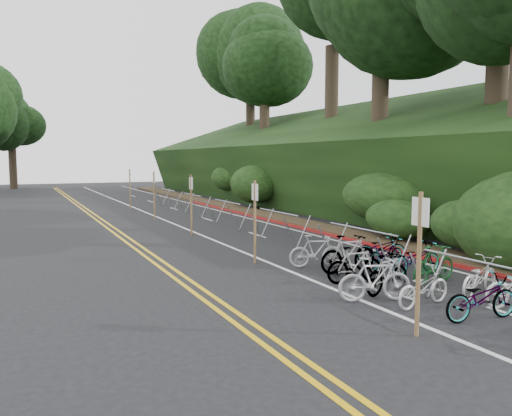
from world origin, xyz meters
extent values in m
plane|color=black|center=(0.00, 0.00, 0.00)|extent=(120.00, 120.00, 0.00)
cube|color=gold|center=(-2.15, 10.00, 0.00)|extent=(0.12, 80.00, 0.01)
cube|color=gold|center=(-1.85, 10.00, 0.00)|extent=(0.12, 80.00, 0.01)
cube|color=silver|center=(1.00, 10.00, 0.00)|extent=(0.12, 80.00, 0.01)
cube|color=silver|center=(5.20, 10.00, 0.00)|extent=(0.12, 80.00, 0.01)
cube|color=silver|center=(3.10, 4.00, 0.00)|extent=(0.10, 1.60, 0.01)
cube|color=silver|center=(3.10, 10.00, 0.00)|extent=(0.10, 1.60, 0.01)
cube|color=silver|center=(3.10, 16.00, 0.00)|extent=(0.10, 1.60, 0.01)
cube|color=silver|center=(3.10, 22.00, 0.00)|extent=(0.10, 1.60, 0.01)
cube|color=silver|center=(3.10, 28.00, 0.00)|extent=(0.10, 1.60, 0.01)
cube|color=silver|center=(3.10, 34.00, 0.00)|extent=(0.10, 1.60, 0.01)
cube|color=maroon|center=(5.70, 12.00, 0.05)|extent=(0.25, 28.00, 0.10)
cube|color=black|center=(13.50, 22.00, 2.80)|extent=(12.32, 44.00, 9.11)
cube|color=#382819|center=(6.40, 22.00, 0.08)|extent=(1.40, 44.00, 0.16)
ellipsoid|color=#284C19|center=(7.20, 3.00, 1.04)|extent=(2.00, 2.80, 1.60)
ellipsoid|color=#284C19|center=(8.00, 8.00, 1.55)|extent=(2.60, 3.64, 2.08)
ellipsoid|color=#284C19|center=(9.20, 14.00, 1.99)|extent=(2.20, 3.08, 1.76)
ellipsoid|color=#284C19|center=(7.80, 20.00, 1.56)|extent=(3.00, 4.20, 2.40)
ellipsoid|color=#284C19|center=(8.50, 26.00, 1.73)|extent=(2.40, 3.36, 1.92)
ellipsoid|color=#284C19|center=(9.80, 30.00, 2.41)|extent=(2.80, 3.92, 2.24)
ellipsoid|color=#284C19|center=(7.00, 6.00, 0.90)|extent=(1.80, 2.52, 1.44)
ellipsoid|color=#284C19|center=(10.00, 18.00, 2.60)|extent=(3.20, 4.48, 2.56)
cylinder|color=#2D2319|center=(12.00, 6.00, 6.28)|extent=(0.87, 0.87, 6.97)
cylinder|color=#2D2319|center=(11.00, 12.00, 5.76)|extent=(0.85, 0.85, 6.53)
cylinder|color=#2D2319|center=(13.50, 20.00, 6.90)|extent=(0.89, 0.89, 7.40)
cylinder|color=#2D2319|center=(12.50, 28.00, 5.85)|extent=(0.83, 0.83, 6.09)
ellipsoid|color=black|center=(12.50, 28.00, 11.33)|extent=(8.13, 8.13, 7.72)
cylinder|color=#2D2319|center=(15.00, 36.00, 6.98)|extent=(0.87, 0.87, 6.97)
ellipsoid|color=black|center=(15.00, 36.00, 13.37)|extent=(9.67, 9.67, 9.19)
cylinder|color=#2D2319|center=(-6.00, 50.00, 2.61)|extent=(0.78, 0.78, 5.22)
ellipsoid|color=black|center=(-6.00, 50.00, 7.26)|extent=(6.77, 6.77, 6.43)
cylinder|color=gray|center=(2.48, -1.43, 1.09)|extent=(0.05, 2.85, 0.05)
cylinder|color=gray|center=(2.20, -0.11, 0.54)|extent=(0.55, 0.04, 1.07)
cylinder|color=gray|center=(2.76, -0.11, 0.54)|extent=(0.55, 0.04, 1.07)
cylinder|color=gray|center=(3.00, 3.00, 1.15)|extent=(0.05, 3.00, 0.05)
cylinder|color=gray|center=(2.72, 1.60, 0.57)|extent=(0.58, 0.04, 1.13)
cylinder|color=gray|center=(3.28, 1.60, 0.57)|extent=(0.58, 0.04, 1.13)
cylinder|color=gray|center=(2.72, 4.40, 0.57)|extent=(0.58, 0.04, 1.13)
cylinder|color=gray|center=(3.28, 4.40, 0.57)|extent=(0.58, 0.04, 1.13)
cylinder|color=gray|center=(3.00, 8.00, 1.15)|extent=(0.05, 3.00, 0.05)
cylinder|color=gray|center=(2.72, 6.60, 0.57)|extent=(0.58, 0.04, 1.13)
cylinder|color=gray|center=(3.28, 6.60, 0.57)|extent=(0.58, 0.04, 1.13)
cylinder|color=gray|center=(2.72, 9.40, 0.57)|extent=(0.58, 0.04, 1.13)
cylinder|color=gray|center=(3.28, 9.40, 0.57)|extent=(0.58, 0.04, 1.13)
cylinder|color=gray|center=(3.00, 13.00, 1.15)|extent=(0.05, 3.00, 0.05)
cylinder|color=gray|center=(2.72, 11.60, 0.57)|extent=(0.58, 0.04, 1.13)
cylinder|color=gray|center=(3.28, 11.60, 0.57)|extent=(0.58, 0.04, 1.13)
cylinder|color=gray|center=(2.72, 14.40, 0.57)|extent=(0.58, 0.04, 1.13)
cylinder|color=gray|center=(3.28, 14.40, 0.57)|extent=(0.58, 0.04, 1.13)
cylinder|color=gray|center=(3.00, 18.00, 1.15)|extent=(0.05, 3.00, 0.05)
cylinder|color=gray|center=(2.72, 16.60, 0.57)|extent=(0.58, 0.04, 1.13)
cylinder|color=gray|center=(3.28, 16.60, 0.57)|extent=(0.58, 0.04, 1.13)
cylinder|color=gray|center=(2.72, 19.40, 0.57)|extent=(0.58, 0.04, 1.13)
cylinder|color=gray|center=(3.28, 19.40, 0.57)|extent=(0.58, 0.04, 1.13)
cylinder|color=gray|center=(3.00, 23.00, 1.15)|extent=(0.05, 3.00, 0.05)
cylinder|color=gray|center=(2.72, 21.60, 0.57)|extent=(0.58, 0.04, 1.13)
cylinder|color=gray|center=(3.28, 21.60, 0.57)|extent=(0.58, 0.04, 1.13)
cylinder|color=gray|center=(2.72, 24.40, 0.57)|extent=(0.58, 0.04, 1.13)
cylinder|color=gray|center=(3.28, 24.40, 0.57)|extent=(0.58, 0.04, 1.13)
cylinder|color=brown|center=(0.49, -1.86, 1.29)|extent=(0.08, 0.08, 2.57)
cube|color=silver|center=(0.49, -1.86, 2.22)|extent=(0.02, 0.40, 0.50)
cylinder|color=brown|center=(0.60, 5.00, 1.25)|extent=(0.08, 0.08, 2.50)
cube|color=silver|center=(0.60, 5.00, 2.15)|extent=(0.02, 0.40, 0.50)
cylinder|color=brown|center=(0.60, 11.00, 1.25)|extent=(0.08, 0.08, 2.50)
cube|color=silver|center=(0.60, 11.00, 2.15)|extent=(0.02, 0.40, 0.50)
cylinder|color=brown|center=(0.60, 17.00, 1.25)|extent=(0.08, 0.08, 2.50)
cube|color=silver|center=(0.60, 17.00, 2.15)|extent=(0.02, 0.40, 0.50)
cylinder|color=brown|center=(0.60, 23.00, 1.25)|extent=(0.08, 0.08, 2.50)
cube|color=silver|center=(0.60, 23.00, 2.15)|extent=(0.02, 0.40, 0.50)
imported|color=#9E9EA3|center=(1.20, 0.17, 0.50)|extent=(0.96, 1.72, 1.00)
imported|color=slate|center=(2.26, -1.74, 0.45)|extent=(0.77, 1.75, 0.89)
imported|color=beige|center=(1.92, -0.56, 0.42)|extent=(0.79, 1.66, 0.84)
imported|color=beige|center=(3.65, -0.52, 0.45)|extent=(1.09, 1.81, 0.90)
imported|color=slate|center=(1.91, 0.57, 0.47)|extent=(0.81, 1.63, 0.94)
imported|color=#144C1E|center=(3.60, 0.81, 0.49)|extent=(0.70, 1.68, 0.98)
imported|color=slate|center=(1.83, 1.71, 0.47)|extent=(0.65, 1.61, 0.94)
imported|color=slate|center=(3.85, 1.73, 0.44)|extent=(0.60, 1.69, 0.89)
imported|color=slate|center=(2.37, 2.72, 0.53)|extent=(0.55, 1.78, 1.06)
imported|color=slate|center=(3.67, 2.73, 0.42)|extent=(0.95, 1.69, 0.84)
imported|color=#9E9EA3|center=(1.93, 3.67, 0.48)|extent=(0.95, 1.65, 0.95)
imported|color=slate|center=(4.16, 3.51, 0.42)|extent=(0.91, 1.68, 0.84)
camera|label=1|loc=(-5.82, -8.37, 3.14)|focal=35.00mm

